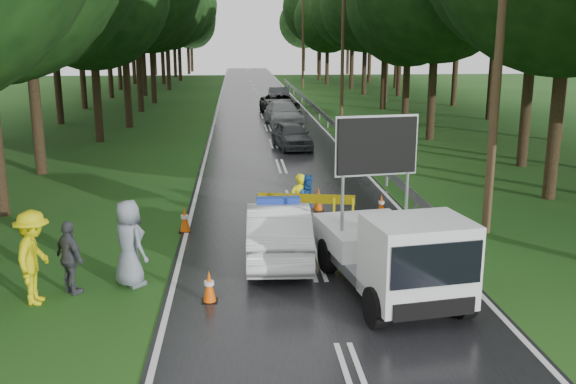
{
  "coord_description": "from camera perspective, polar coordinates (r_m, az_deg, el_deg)",
  "views": [
    {
      "loc": [
        -1.84,
        -15.1,
        5.47
      ],
      "look_at": [
        -0.49,
        1.99,
        1.3
      ],
      "focal_mm": 40.0,
      "sensor_mm": 36.0,
      "label": 1
    }
  ],
  "objects": [
    {
      "name": "cone_near_left",
      "position": [
        13.72,
        -7.02,
        -8.35
      ],
      "size": [
        0.34,
        0.34,
        0.72
      ],
      "color": "black",
      "rests_on": "ground"
    },
    {
      "name": "cone_right",
      "position": [
        20.37,
        8.3,
        -1.13
      ],
      "size": [
        0.31,
        0.31,
        0.65
      ],
      "color": "black",
      "rests_on": "ground"
    },
    {
      "name": "bystander_mid",
      "position": [
        14.67,
        -18.8,
        -5.56
      ],
      "size": [
        0.96,
        0.97,
        1.64
      ],
      "primitive_type": "imported",
      "rotation": [
        0.0,
        0.0,
        2.35
      ],
      "color": "#3E4046",
      "rests_on": "ground"
    },
    {
      "name": "officer",
      "position": [
        18.66,
        1.02,
        -0.79
      ],
      "size": [
        0.69,
        0.58,
        1.62
      ],
      "primitive_type": "imported",
      "rotation": [
        0.0,
        0.0,
        3.53
      ],
      "color": "#FFFA0D",
      "rests_on": "ground"
    },
    {
      "name": "queue_car_first",
      "position": [
        32.17,
        0.34,
        5.07
      ],
      "size": [
        2.08,
        4.05,
        1.32
      ],
      "primitive_type": "imported",
      "rotation": [
        0.0,
        0.0,
        0.14
      ],
      "color": "#3E4145",
      "rests_on": "ground"
    },
    {
      "name": "bystander_left",
      "position": [
        14.38,
        -21.65,
        -5.42
      ],
      "size": [
        0.77,
        1.31,
        2.01
      ],
      "primitive_type": "imported",
      "rotation": [
        0.0,
        0.0,
        1.55
      ],
      "color": "#D5CC0B",
      "rests_on": "ground"
    },
    {
      "name": "ground",
      "position": [
        16.16,
        2.3,
        -6.12
      ],
      "size": [
        160.0,
        160.0,
        0.0
      ],
      "primitive_type": "plane",
      "color": "#164112",
      "rests_on": "ground"
    },
    {
      "name": "utility_pole_mid",
      "position": [
        43.67,
        4.89,
        13.09
      ],
      "size": [
        1.4,
        0.24,
        10.0
      ],
      "color": "#4E3D24",
      "rests_on": "ground"
    },
    {
      "name": "work_truck",
      "position": [
        13.85,
        9.44,
        -5.29
      ],
      "size": [
        2.78,
        4.95,
        3.74
      ],
      "rotation": [
        0.0,
        0.0,
        0.16
      ],
      "color": "gray",
      "rests_on": "ground"
    },
    {
      "name": "queue_car_second",
      "position": [
        40.7,
        -0.43,
        6.98
      ],
      "size": [
        2.46,
        5.18,
        1.46
      ],
      "primitive_type": "imported",
      "rotation": [
        0.0,
        0.0,
        0.08
      ],
      "color": "#A1A5A9",
      "rests_on": "ground"
    },
    {
      "name": "utility_pole_far",
      "position": [
        69.45,
        1.34,
        13.33
      ],
      "size": [
        1.4,
        0.24,
        10.0
      ],
      "color": "#4E3D24",
      "rests_on": "ground"
    },
    {
      "name": "guardrail",
      "position": [
        45.37,
        2.55,
        7.43
      ],
      "size": [
        0.12,
        60.06,
        0.7
      ],
      "color": "gray",
      "rests_on": "ground"
    },
    {
      "name": "cone_center",
      "position": [
        17.87,
        -0.99,
        -2.89
      ],
      "size": [
        0.37,
        0.37,
        0.78
      ],
      "color": "black",
      "rests_on": "ground"
    },
    {
      "name": "cone_left_mid",
      "position": [
        18.58,
        -9.16,
        -2.45
      ],
      "size": [
        0.36,
        0.36,
        0.76
      ],
      "color": "black",
      "rests_on": "ground"
    },
    {
      "name": "road",
      "position": [
        45.46,
        -2.18,
        6.76
      ],
      "size": [
        7.0,
        140.0,
        0.02
      ],
      "primitive_type": "cube",
      "color": "black",
      "rests_on": "ground"
    },
    {
      "name": "queue_car_third",
      "position": [
        46.66,
        -0.76,
        7.83
      ],
      "size": [
        2.86,
        5.4,
        1.44
      ],
      "primitive_type": "imported",
      "rotation": [
        0.0,
        0.0,
        0.09
      ],
      "color": "black",
      "rests_on": "ground"
    },
    {
      "name": "utility_pole_near",
      "position": [
        18.49,
        18.26,
        11.75
      ],
      "size": [
        1.4,
        0.24,
        10.0
      ],
      "color": "#4E3D24",
      "rests_on": "ground"
    },
    {
      "name": "cone_far",
      "position": [
        20.62,
        2.72,
        -0.66
      ],
      "size": [
        0.36,
        0.36,
        0.77
      ],
      "color": "black",
      "rests_on": "ground"
    },
    {
      "name": "civilian",
      "position": [
        18.66,
        1.85,
        -0.84
      ],
      "size": [
        0.94,
        0.84,
        1.59
      ],
      "primitive_type": "imported",
      "rotation": [
        0.0,
        0.0,
        0.37
      ],
      "color": "#194BA3",
      "rests_on": "ground"
    },
    {
      "name": "queue_car_fourth",
      "position": [
        52.64,
        -0.8,
        8.5
      ],
      "size": [
        1.59,
        4.42,
        1.45
      ],
      "primitive_type": "imported",
      "rotation": [
        0.0,
        0.0,
        0.01
      ],
      "color": "#414549",
      "rests_on": "ground"
    },
    {
      "name": "police_sedan",
      "position": [
        16.08,
        -0.88,
        -3.49
      ],
      "size": [
        1.67,
        4.43,
        1.59
      ],
      "rotation": [
        0.0,
        0.0,
        3.11
      ],
      "color": "white",
      "rests_on": "ground"
    },
    {
      "name": "bystander_right",
      "position": [
        14.72,
        -13.93,
        -4.46
      ],
      "size": [
        1.12,
        1.14,
        1.98
      ],
      "primitive_type": "imported",
      "rotation": [
        0.0,
        0.0,
        2.33
      ],
      "color": "gray",
      "rests_on": "ground"
    },
    {
      "name": "barrier",
      "position": [
        18.16,
        1.61,
        -1.03
      ],
      "size": [
        2.72,
        0.6,
        1.14
      ],
      "rotation": [
        0.0,
        0.0,
        -0.2
      ],
      "color": "#D4C50B",
      "rests_on": "ground"
    }
  ]
}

